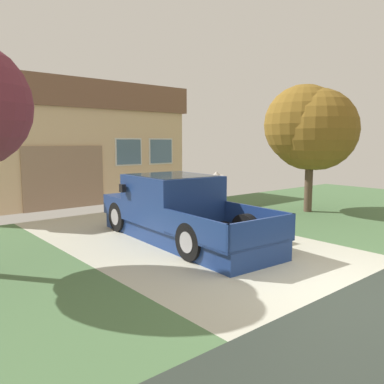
{
  "coord_description": "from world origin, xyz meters",
  "views": [
    {
      "loc": [
        -5.8,
        -3.13,
        2.43
      ],
      "look_at": [
        0.53,
        4.41,
        1.15
      ],
      "focal_mm": 36.14,
      "sensor_mm": 36.0,
      "label": 1
    }
  ],
  "objects_px": {
    "handbag": "(226,226)",
    "pickup_truck": "(175,210)",
    "front_yard_tree": "(310,128)",
    "house_with_garage": "(56,142)",
    "wheeled_trash_bin": "(194,192)",
    "person_with_hat": "(216,198)"
  },
  "relations": [
    {
      "from": "person_with_hat",
      "to": "wheeled_trash_bin",
      "type": "distance_m",
      "value": 4.01
    },
    {
      "from": "wheeled_trash_bin",
      "to": "house_with_garage",
      "type": "bearing_deg",
      "value": 120.37
    },
    {
      "from": "house_with_garage",
      "to": "wheeled_trash_bin",
      "type": "xyz_separation_m",
      "value": [
        3.12,
        -5.32,
        -1.84
      ]
    },
    {
      "from": "handbag",
      "to": "pickup_truck",
      "type": "bearing_deg",
      "value": 167.82
    },
    {
      "from": "pickup_truck",
      "to": "person_with_hat",
      "type": "relative_size",
      "value": 3.29
    },
    {
      "from": "pickup_truck",
      "to": "person_with_hat",
      "type": "xyz_separation_m",
      "value": [
        1.31,
        -0.16,
        0.19
      ]
    },
    {
      "from": "wheeled_trash_bin",
      "to": "front_yard_tree",
      "type": "bearing_deg",
      "value": -52.89
    },
    {
      "from": "house_with_garage",
      "to": "front_yard_tree",
      "type": "bearing_deg",
      "value": -56.94
    },
    {
      "from": "wheeled_trash_bin",
      "to": "pickup_truck",
      "type": "bearing_deg",
      "value": -136.21
    },
    {
      "from": "person_with_hat",
      "to": "pickup_truck",
      "type": "bearing_deg",
      "value": 0.16
    },
    {
      "from": "handbag",
      "to": "house_with_garage",
      "type": "bearing_deg",
      "value": 97.94
    },
    {
      "from": "pickup_truck",
      "to": "handbag",
      "type": "bearing_deg",
      "value": -8.7
    },
    {
      "from": "handbag",
      "to": "wheeled_trash_bin",
      "type": "height_order",
      "value": "wheeled_trash_bin"
    },
    {
      "from": "house_with_garage",
      "to": "person_with_hat",
      "type": "bearing_deg",
      "value": -83.26
    },
    {
      "from": "front_yard_tree",
      "to": "house_with_garage",
      "type": "bearing_deg",
      "value": 123.06
    },
    {
      "from": "pickup_truck",
      "to": "front_yard_tree",
      "type": "relative_size",
      "value": 1.24
    },
    {
      "from": "house_with_garage",
      "to": "wheeled_trash_bin",
      "type": "distance_m",
      "value": 6.43
    },
    {
      "from": "handbag",
      "to": "front_yard_tree",
      "type": "xyz_separation_m",
      "value": [
        4.35,
        0.31,
        2.75
      ]
    },
    {
      "from": "person_with_hat",
      "to": "wheeled_trash_bin",
      "type": "bearing_deg",
      "value": -114.5
    },
    {
      "from": "person_with_hat",
      "to": "house_with_garage",
      "type": "bearing_deg",
      "value": -76.29
    },
    {
      "from": "person_with_hat",
      "to": "wheeled_trash_bin",
      "type": "xyz_separation_m",
      "value": [
        2.08,
        3.41,
        -0.33
      ]
    },
    {
      "from": "house_with_garage",
      "to": "handbag",
      "type": "bearing_deg",
      "value": -82.06
    }
  ]
}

